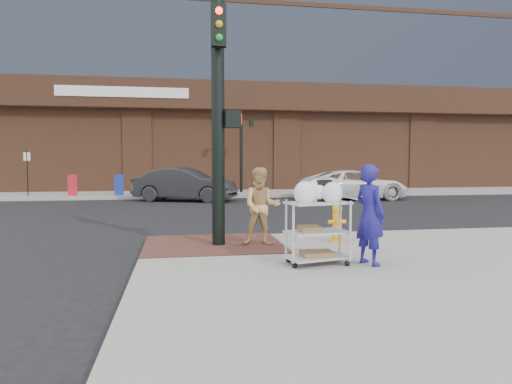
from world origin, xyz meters
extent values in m
plane|color=black|center=(0.00, 0.00, 0.00)|extent=(220.00, 220.00, 0.00)
cube|color=gray|center=(12.50, 32.00, 0.07)|extent=(65.00, 36.00, 0.15)
cube|color=#522E26|center=(-0.60, 0.90, 0.16)|extent=(2.80, 2.40, 0.01)
cube|color=brown|center=(5.00, 31.00, 14.15)|extent=(42.00, 26.00, 28.00)
cylinder|color=black|center=(2.00, 16.00, 2.15)|extent=(0.16, 0.16, 4.00)
cube|color=black|center=(2.00, 16.00, 4.05)|extent=(1.20, 0.06, 0.06)
cube|color=black|center=(1.45, 16.00, 3.85)|extent=(0.22, 0.22, 0.35)
cube|color=black|center=(2.55, 16.00, 3.85)|extent=(0.22, 0.22, 0.35)
cylinder|color=black|center=(-8.50, 15.00, 1.25)|extent=(0.05, 0.05, 2.20)
cylinder|color=black|center=(-0.50, 0.80, 2.65)|extent=(0.26, 0.26, 5.00)
cube|color=black|center=(-0.20, 0.80, 2.70)|extent=(0.32, 0.28, 0.34)
cube|color=#FF260C|center=(-0.04, 0.80, 2.70)|extent=(0.02, 0.18, 0.22)
cube|color=black|center=(-0.50, 0.52, 4.45)|extent=(0.28, 0.18, 0.80)
imported|color=navy|center=(1.81, -1.36, 0.98)|extent=(0.59, 0.71, 1.66)
imported|color=tan|center=(0.36, 0.63, 0.94)|extent=(0.85, 0.70, 1.58)
imported|color=black|center=(-1.04, 12.68, 0.77)|extent=(4.92, 3.18, 1.53)
imported|color=white|center=(6.92, 12.22, 0.70)|extent=(5.10, 2.42, 1.41)
cube|color=#A9A9AF|center=(0.97, -1.21, 1.18)|extent=(1.12, 0.78, 0.03)
cube|color=#A9A9AF|center=(0.97, -1.21, 0.69)|extent=(1.12, 0.78, 0.03)
cube|color=#A9A9AF|center=(0.97, -1.21, 0.27)|extent=(1.12, 0.78, 0.03)
cube|color=black|center=(1.08, -1.16, 1.36)|extent=(0.25, 0.16, 0.36)
cube|color=brown|center=(0.83, -1.21, 0.75)|extent=(0.34, 0.38, 0.09)
cube|color=brown|center=(0.97, -1.21, 0.33)|extent=(0.52, 0.41, 0.08)
cylinder|color=orange|center=(2.00, 0.74, 0.19)|extent=(0.27, 0.27, 0.08)
cylinder|color=orange|center=(2.00, 0.74, 0.53)|extent=(0.19, 0.19, 0.59)
sphere|color=orange|center=(2.00, 0.74, 0.85)|extent=(0.21, 0.21, 0.21)
cylinder|color=orange|center=(2.00, 0.74, 0.58)|extent=(0.38, 0.09, 0.09)
cube|color=red|center=(-6.44, 14.89, 0.66)|extent=(0.51, 0.48, 1.02)
cube|color=navy|center=(-4.23, 14.74, 0.66)|extent=(0.48, 0.44, 1.03)
camera|label=1|loc=(-1.26, -8.41, 1.88)|focal=32.00mm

